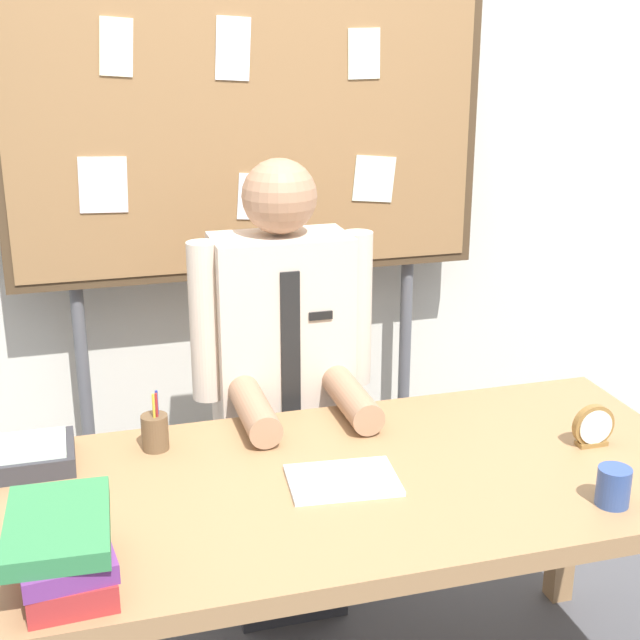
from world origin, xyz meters
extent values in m
cube|color=silver|center=(0.00, 1.23, 1.35)|extent=(6.40, 0.08, 2.70)
cube|color=#9E754C|center=(0.00, 0.00, 0.73)|extent=(1.86, 0.84, 0.05)
cube|color=#9E754C|center=(0.87, 0.36, 0.35)|extent=(0.07, 0.07, 0.70)
cube|color=#2D2D33|center=(0.00, 0.60, 0.22)|extent=(0.34, 0.30, 0.44)
cube|color=beige|center=(0.00, 0.60, 0.83)|extent=(0.40, 0.22, 0.79)
sphere|color=#A87A5B|center=(0.00, 0.60, 1.34)|extent=(0.22, 0.22, 0.22)
cylinder|color=beige|center=(-0.23, 0.58, 0.99)|extent=(0.09, 0.09, 0.47)
cylinder|color=beige|center=(0.23, 0.58, 0.99)|extent=(0.09, 0.09, 0.47)
cylinder|color=#A87A5B|center=(-0.14, 0.34, 0.80)|extent=(0.09, 0.30, 0.09)
cylinder|color=#A87A5B|center=(0.14, 0.34, 0.80)|extent=(0.09, 0.30, 0.09)
cube|color=black|center=(0.00, 0.49, 0.89)|extent=(0.06, 0.01, 0.51)
cube|color=black|center=(0.09, 0.49, 1.01)|extent=(0.07, 0.01, 0.02)
cube|color=#4C3823|center=(0.00, 1.03, 1.53)|extent=(1.58, 0.05, 1.06)
cube|color=olive|center=(0.00, 1.02, 1.53)|extent=(1.52, 0.04, 1.00)
cylinder|color=#59595E|center=(-0.58, 1.06, 0.51)|extent=(0.04, 0.04, 1.02)
cylinder|color=#59595E|center=(0.58, 1.06, 0.51)|extent=(0.04, 0.04, 1.02)
cube|color=silver|center=(0.42, 1.00, 1.30)|extent=(0.16, 0.00, 0.17)
cube|color=silver|center=(0.38, 1.00, 1.71)|extent=(0.11, 0.00, 0.16)
cube|color=white|center=(-0.05, 1.00, 1.73)|extent=(0.12, 0.00, 0.20)
cube|color=silver|center=(-0.47, 1.00, 1.33)|extent=(0.15, 0.00, 0.18)
cube|color=white|center=(0.02, 1.00, 1.26)|extent=(0.13, 0.00, 0.16)
cube|color=#F4EFCC|center=(-0.40, 1.00, 1.74)|extent=(0.11, 0.00, 0.18)
cube|color=#B22D2D|center=(-0.64, -0.25, 0.78)|extent=(0.18, 0.29, 0.06)
cube|color=#72337F|center=(-0.65, -0.26, 0.83)|extent=(0.21, 0.29, 0.04)
cube|color=#337F47|center=(-0.66, -0.24, 0.87)|extent=(0.21, 0.31, 0.04)
cube|color=white|center=(0.00, -0.02, 0.76)|extent=(0.28, 0.21, 0.01)
cylinder|color=olive|center=(0.69, -0.01, 0.81)|extent=(0.11, 0.02, 0.11)
cylinder|color=white|center=(0.69, -0.02, 0.81)|extent=(0.09, 0.00, 0.09)
cube|color=olive|center=(0.69, -0.01, 0.76)|extent=(0.08, 0.04, 0.01)
cylinder|color=#334C8C|center=(0.57, -0.29, 0.80)|extent=(0.08, 0.08, 0.09)
cylinder|color=brown|center=(-0.42, 0.29, 0.80)|extent=(0.07, 0.07, 0.09)
cylinder|color=#263399|center=(-0.41, 0.29, 0.84)|extent=(0.01, 0.01, 0.15)
cylinder|color=maroon|center=(-0.41, 0.28, 0.84)|extent=(0.01, 0.01, 0.15)
cylinder|color=gold|center=(-0.42, 0.27, 0.84)|extent=(0.01, 0.01, 0.15)
cube|color=#333338|center=(-0.75, 0.28, 0.78)|extent=(0.26, 0.20, 0.05)
cube|color=silver|center=(-0.75, 0.28, 0.81)|extent=(0.22, 0.17, 0.01)
camera|label=1|loc=(-0.59, -1.87, 1.82)|focal=50.68mm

